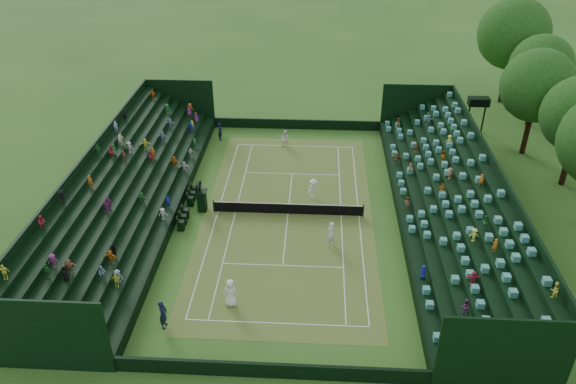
% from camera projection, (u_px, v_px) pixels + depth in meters
% --- Properties ---
extents(ground, '(160.00, 160.00, 0.00)m').
position_uv_depth(ground, '(288.00, 214.00, 43.53)').
color(ground, '#2B5F1E').
rests_on(ground, ground).
extents(court_surface, '(12.97, 26.77, 0.01)m').
position_uv_depth(court_surface, '(288.00, 214.00, 43.53)').
color(court_surface, '#447B29').
rests_on(court_surface, ground).
extents(perimeter_wall_north, '(17.17, 0.20, 1.00)m').
position_uv_depth(perimeter_wall_north, '(297.00, 124.00, 56.87)').
color(perimeter_wall_north, black).
rests_on(perimeter_wall_north, ground).
extents(perimeter_wall_south, '(17.17, 0.20, 1.00)m').
position_uv_depth(perimeter_wall_south, '(271.00, 370.00, 29.68)').
color(perimeter_wall_south, black).
rests_on(perimeter_wall_south, ground).
extents(perimeter_wall_east, '(0.20, 31.77, 1.00)m').
position_uv_depth(perimeter_wall_east, '(399.00, 212.00, 42.86)').
color(perimeter_wall_east, black).
rests_on(perimeter_wall_east, ground).
extents(perimeter_wall_west, '(0.20, 31.77, 1.00)m').
position_uv_depth(perimeter_wall_west, '(179.00, 205.00, 43.68)').
color(perimeter_wall_west, black).
rests_on(perimeter_wall_west, ground).
extents(north_grandstand, '(6.60, 32.00, 4.90)m').
position_uv_depth(north_grandstand, '(456.00, 202.00, 42.12)').
color(north_grandstand, black).
rests_on(north_grandstand, ground).
extents(south_grandstand, '(6.60, 32.00, 4.90)m').
position_uv_depth(south_grandstand, '(125.00, 192.00, 43.35)').
color(south_grandstand, black).
rests_on(south_grandstand, ground).
extents(tennis_net, '(11.67, 0.10, 1.06)m').
position_uv_depth(tennis_net, '(288.00, 208.00, 43.26)').
color(tennis_net, black).
rests_on(tennis_net, ground).
extents(scoreboard_tower, '(2.00, 1.00, 3.70)m').
position_uv_depth(scoreboard_tower, '(479.00, 103.00, 54.75)').
color(scoreboard_tower, black).
rests_on(scoreboard_tower, ground).
extents(tree_row, '(8.81, 37.35, 11.47)m').
position_uv_depth(tree_row, '(553.00, 85.00, 48.89)').
color(tree_row, black).
rests_on(tree_row, ground).
extents(umpire_chair, '(0.85, 0.85, 2.66)m').
position_uv_depth(umpire_chair, '(202.00, 198.00, 43.40)').
color(umpire_chair, black).
rests_on(umpire_chair, ground).
extents(courtside_chairs, '(0.51, 5.48, 1.10)m').
position_uv_depth(courtside_chairs, '(188.00, 207.00, 43.63)').
color(courtside_chairs, black).
rests_on(courtside_chairs, ground).
extents(player_near_west, '(0.95, 0.64, 1.92)m').
position_uv_depth(player_near_west, '(231.00, 293.00, 34.25)').
color(player_near_west, white).
rests_on(player_near_west, ground).
extents(player_near_east, '(0.87, 0.82, 2.00)m').
position_uv_depth(player_near_east, '(331.00, 234.00, 39.51)').
color(player_near_east, silver).
rests_on(player_near_east, ground).
extents(player_far_west, '(0.93, 0.78, 1.70)m').
position_uv_depth(player_far_west, '(286.00, 139.00, 53.09)').
color(player_far_west, white).
rests_on(player_far_west, ground).
extents(player_far_east, '(1.27, 1.26, 1.76)m').
position_uv_depth(player_far_east, '(313.00, 189.00, 45.11)').
color(player_far_east, white).
rests_on(player_far_east, ground).
extents(line_judge_north, '(0.49, 0.70, 1.82)m').
position_uv_depth(line_judge_north, '(220.00, 131.00, 54.42)').
color(line_judge_north, black).
rests_on(line_judge_north, ground).
extents(line_judge_south, '(0.52, 0.73, 1.88)m').
position_uv_depth(line_judge_south, '(163.00, 314.00, 32.67)').
color(line_judge_south, black).
rests_on(line_judge_south, ground).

